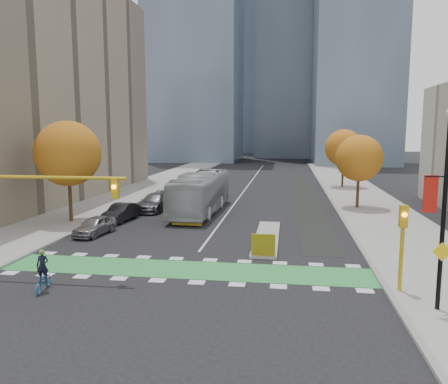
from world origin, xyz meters
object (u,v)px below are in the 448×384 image
(cyclist, at_px, (43,277))
(traffic_signal_east, at_px, (403,235))
(tree_east_far, at_px, (344,148))
(parked_car_b, at_px, (121,212))
(bus, at_px, (201,192))
(parked_car_a, at_px, (95,226))
(banner_lamppost, at_px, (445,202))
(tree_east_near, at_px, (359,158))
(tree_west, at_px, (68,154))
(traffic_signal_west, at_px, (23,198))
(hazard_board, at_px, (263,245))
(parked_car_c, at_px, (155,202))

(cyclist, bearing_deg, traffic_signal_east, -2.74)
(tree_east_far, bearing_deg, traffic_signal_east, -92.97)
(parked_car_b, bearing_deg, bus, 45.67)
(tree_east_far, xyz_separation_m, parked_car_a, (-20.77, -29.68, -4.56))
(banner_lamppost, relative_size, parked_car_a, 2.08)
(tree_east_near, relative_size, banner_lamppost, 0.85)
(tree_west, bearing_deg, traffic_signal_east, -29.07)
(parked_car_b, bearing_deg, tree_east_far, 56.00)
(tree_west, distance_m, parked_car_b, 6.30)
(bus, relative_size, parked_car_a, 3.31)
(tree_west, distance_m, traffic_signal_west, 13.25)
(hazard_board, relative_size, traffic_signal_west, 0.16)
(traffic_signal_east, bearing_deg, tree_east_near, 86.19)
(parked_car_b, relative_size, parked_car_c, 0.79)
(tree_west, height_order, traffic_signal_east, tree_west)
(hazard_board, relative_size, parked_car_c, 0.25)
(traffic_signal_west, relative_size, traffic_signal_east, 2.08)
(traffic_signal_east, bearing_deg, parked_car_c, 132.75)
(traffic_signal_east, distance_m, parked_car_a, 20.85)
(traffic_signal_west, relative_size, parked_car_c, 1.54)
(traffic_signal_west, relative_size, parked_car_b, 1.95)
(hazard_board, distance_m, parked_car_c, 17.83)
(tree_east_far, bearing_deg, parked_car_c, -134.58)
(cyclist, xyz_separation_m, parked_car_c, (-1.09, 20.87, 0.15))
(traffic_signal_east, xyz_separation_m, parked_car_b, (-18.76, 13.82, -2.01))
(hazard_board, xyz_separation_m, tree_west, (-16.00, 7.80, 4.82))
(cyclist, bearing_deg, tree_east_near, 44.17)
(traffic_signal_west, distance_m, parked_car_c, 19.13)
(tree_east_near, height_order, bus, tree_east_near)
(banner_lamppost, relative_size, bus, 0.63)
(tree_west, height_order, banner_lamppost, banner_lamppost)
(banner_lamppost, bearing_deg, parked_car_c, 131.47)
(traffic_signal_west, xyz_separation_m, traffic_signal_east, (18.43, 0.00, -1.30))
(tree_east_far, distance_m, parked_car_a, 36.52)
(tree_east_near, distance_m, traffic_signal_west, 30.08)
(bus, xyz_separation_m, parked_car_c, (-4.43, 0.21, -1.03))
(cyclist, bearing_deg, hazard_board, 24.66)
(traffic_signal_east, relative_size, parked_car_a, 1.03)
(tree_east_far, distance_m, parked_car_c, 27.99)
(cyclist, xyz_separation_m, parked_car_a, (-2.46, 10.87, 0.02))
(tree_east_near, height_order, tree_east_far, tree_east_far)
(tree_west, relative_size, traffic_signal_west, 0.96)
(traffic_signal_west, height_order, traffic_signal_east, traffic_signal_west)
(tree_west, distance_m, tree_east_near, 26.01)
(tree_east_near, distance_m, banner_lamppost, 24.51)
(parked_car_a, bearing_deg, parked_car_b, 97.78)
(tree_west, xyz_separation_m, parked_car_a, (3.73, -3.68, -4.94))
(cyclist, bearing_deg, banner_lamppost, -9.72)
(tree_west, distance_m, tree_east_far, 35.73)
(cyclist, height_order, parked_car_b, cyclist)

